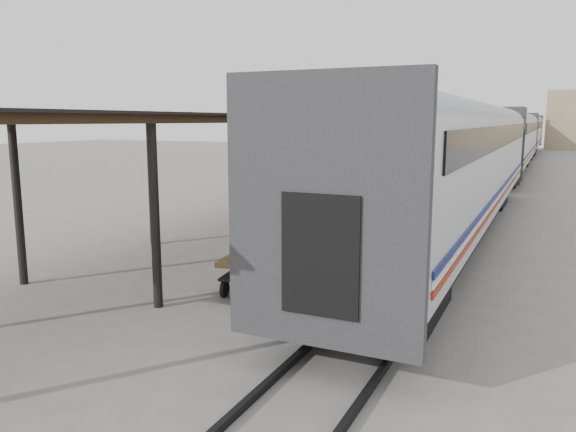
{
  "coord_description": "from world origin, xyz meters",
  "views": [
    {
      "loc": [
        6.12,
        -11.32,
        3.97
      ],
      "look_at": [
        0.46,
        0.73,
        1.7
      ],
      "focal_mm": 35.0,
      "sensor_mm": 36.0,
      "label": 1
    }
  ],
  "objects_px": {
    "luggage_tug": "(364,183)",
    "porter": "(255,225)",
    "baggage_cart": "(259,261)",
    "pedestrian": "(366,180)"
  },
  "relations": [
    {
      "from": "porter",
      "to": "baggage_cart",
      "type": "bearing_deg",
      "value": 44.79
    },
    {
      "from": "porter",
      "to": "pedestrian",
      "type": "distance_m",
      "value": 18.5
    },
    {
      "from": "baggage_cart",
      "to": "luggage_tug",
      "type": "distance_m",
      "value": 17.3
    },
    {
      "from": "baggage_cart",
      "to": "luggage_tug",
      "type": "bearing_deg",
      "value": 90.51
    },
    {
      "from": "baggage_cart",
      "to": "porter",
      "type": "xyz_separation_m",
      "value": [
        0.25,
        -0.65,
        1.01
      ]
    },
    {
      "from": "luggage_tug",
      "to": "porter",
      "type": "bearing_deg",
      "value": -69.27
    },
    {
      "from": "baggage_cart",
      "to": "pedestrian",
      "type": "height_order",
      "value": "pedestrian"
    },
    {
      "from": "luggage_tug",
      "to": "porter",
      "type": "height_order",
      "value": "porter"
    },
    {
      "from": "baggage_cart",
      "to": "porter",
      "type": "distance_m",
      "value": 1.23
    },
    {
      "from": "porter",
      "to": "pedestrian",
      "type": "height_order",
      "value": "porter"
    }
  ]
}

